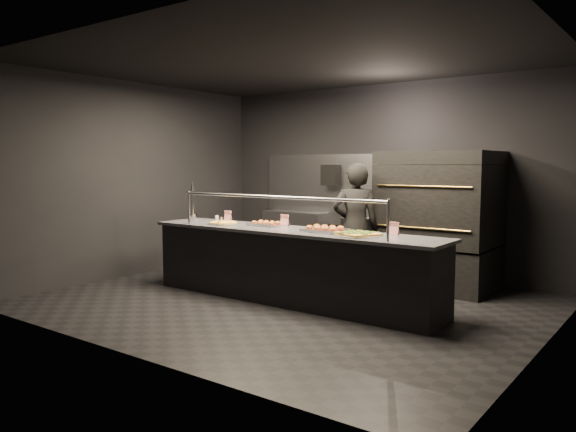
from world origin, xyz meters
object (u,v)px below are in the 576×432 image
object	(u,v)px
square_pizza	(358,234)
trash_bin	(357,245)
round_pizza	(223,223)
service_counter	(290,265)
fire_extinguisher	(360,206)
pizza_oven	(440,219)
slider_tray_b	(325,229)
prep_shelf	(295,237)
beer_tap	(193,208)
slider_tray_a	(266,224)
worker	(355,227)
towel_dispenser	(331,175)

from	to	relation	value
square_pizza	trash_bin	distance (m)	2.67
round_pizza	square_pizza	bearing A→B (deg)	0.01
service_counter	fire_extinguisher	world-z (taller)	service_counter
pizza_oven	trash_bin	bearing A→B (deg)	167.95
service_counter	square_pizza	world-z (taller)	service_counter
fire_extinguisher	slider_tray_b	size ratio (longest dim) A/B	0.92
prep_shelf	fire_extinguisher	bearing A→B (deg)	3.66
round_pizza	slider_tray_b	distance (m)	1.59
beer_tap	slider_tray_a	bearing A→B (deg)	-2.53
service_counter	worker	size ratio (longest dim) A/B	2.34
service_counter	prep_shelf	size ratio (longest dim) A/B	3.42
pizza_oven	towel_dispenser	distance (m)	2.23
square_pizza	worker	bearing A→B (deg)	120.91
fire_extinguisher	worker	size ratio (longest dim) A/B	0.29
prep_shelf	worker	distance (m)	2.33
round_pizza	trash_bin	size ratio (longest dim) A/B	0.50
slider_tray_a	fire_extinguisher	bearing A→B (deg)	86.24
prep_shelf	towel_dispenser	xyz separation A→B (m)	(0.70, 0.07, 1.10)
service_counter	worker	bearing A→B (deg)	73.14
service_counter	towel_dispenser	xyz separation A→B (m)	(-0.90, 2.39, 1.09)
slider_tray_a	slider_tray_b	distance (m)	1.00
round_pizza	trash_bin	world-z (taller)	round_pizza
towel_dispenser	slider_tray_a	size ratio (longest dim) A/B	0.77
trash_bin	round_pizza	bearing A→B (deg)	-109.16
square_pizza	trash_bin	bearing A→B (deg)	119.68
service_counter	pizza_oven	size ratio (longest dim) A/B	2.15
pizza_oven	round_pizza	world-z (taller)	pizza_oven
beer_tap	trash_bin	size ratio (longest dim) A/B	0.65
prep_shelf	pizza_oven	bearing A→B (deg)	-8.54
slider_tray_a	worker	size ratio (longest dim) A/B	0.26
pizza_oven	round_pizza	size ratio (longest dim) A/B	4.38
prep_shelf	slider_tray_a	bearing A→B (deg)	-63.26
fire_extinguisher	slider_tray_a	bearing A→B (deg)	-93.76
service_counter	slider_tray_a	world-z (taller)	service_counter
beer_tap	square_pizza	xyz separation A→B (m)	(2.95, -0.26, -0.14)
fire_extinguisher	trash_bin	size ratio (longest dim) A/B	0.58
pizza_oven	fire_extinguisher	distance (m)	1.63
fire_extinguisher	slider_tray_b	world-z (taller)	fire_extinguisher
towel_dispenser	trash_bin	bearing A→B (deg)	-15.81
towel_dispenser	trash_bin	distance (m)	1.28
slider_tray_b	beer_tap	bearing A→B (deg)	176.00
towel_dispenser	beer_tap	xyz separation A→B (m)	(-1.05, -2.19, -0.47)
pizza_oven	prep_shelf	size ratio (longest dim) A/B	1.59
prep_shelf	trash_bin	size ratio (longest dim) A/B	1.37
beer_tap	square_pizza	distance (m)	2.96
fire_extinguisher	worker	xyz separation A→B (m)	(0.67, -1.33, -0.18)
fire_extinguisher	worker	world-z (taller)	worker
pizza_oven	slider_tray_a	world-z (taller)	pizza_oven
service_counter	square_pizza	bearing A→B (deg)	-3.19
slider_tray_b	trash_bin	world-z (taller)	slider_tray_b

